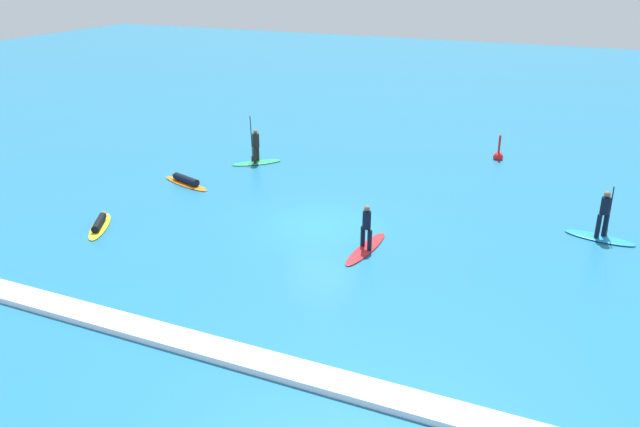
% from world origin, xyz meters
% --- Properties ---
extents(ground_plane, '(120.00, 120.00, 0.00)m').
position_xyz_m(ground_plane, '(0.00, 0.00, 0.00)').
color(ground_plane, '#1E6B93').
rests_on(ground_plane, ground).
extents(surfer_on_orange_board, '(3.06, 1.58, 0.41)m').
position_xyz_m(surfer_on_orange_board, '(-7.62, 1.89, 0.16)').
color(surfer_on_orange_board, orange).
rests_on(surfer_on_orange_board, ground_plane).
extents(surfer_on_blue_board, '(2.59, 1.19, 2.05)m').
position_xyz_m(surfer_on_blue_board, '(10.03, 3.08, 0.49)').
color(surfer_on_blue_board, '#1E8CD1').
rests_on(surfer_on_blue_board, ground_plane).
extents(surfer_on_green_board, '(2.33, 2.24, 2.39)m').
position_xyz_m(surfer_on_green_board, '(-6.21, 6.01, 0.52)').
color(surfer_on_green_board, '#23B266').
rests_on(surfer_on_green_board, ground_plane).
extents(surfer_on_yellow_board, '(1.85, 2.62, 0.36)m').
position_xyz_m(surfer_on_yellow_board, '(-7.74, -3.64, 0.13)').
color(surfer_on_yellow_board, yellow).
rests_on(surfer_on_yellow_board, ground_plane).
extents(surfer_on_red_board, '(0.82, 3.16, 1.69)m').
position_xyz_m(surfer_on_red_board, '(2.40, -1.34, 0.43)').
color(surfer_on_red_board, red).
rests_on(surfer_on_red_board, ground_plane).
extents(marker_buoy, '(0.51, 0.51, 1.41)m').
position_xyz_m(marker_buoy, '(4.88, 11.66, 0.18)').
color(marker_buoy, red).
rests_on(marker_buoy, ground_plane).
extents(wave_crest, '(20.64, 0.90, 0.18)m').
position_xyz_m(wave_crest, '(0.00, -8.98, 0.09)').
color(wave_crest, white).
rests_on(wave_crest, ground_plane).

